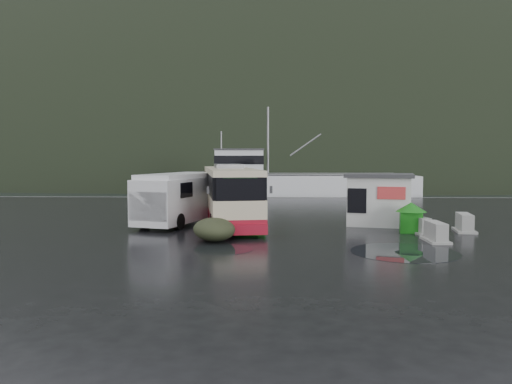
{
  "coord_description": "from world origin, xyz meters",
  "views": [
    {
      "loc": [
        0.23,
        -24.27,
        3.58
      ],
      "look_at": [
        -0.53,
        2.62,
        1.7
      ],
      "focal_mm": 35.0,
      "sensor_mm": 36.0,
      "label": 1
    }
  ],
  "objects_px": {
    "fishing_trawler": "(296,192)",
    "ticket_kiosk": "(378,225)",
    "coach_bus": "(230,223)",
    "waste_bin_right": "(411,232)",
    "jersey_barrier_b": "(435,242)",
    "jersey_barrier_c": "(464,232)",
    "jersey_barrier_a": "(419,233)",
    "dome_tent": "(214,241)",
    "waste_bin_left": "(250,233)",
    "white_van": "(180,224)"
  },
  "relations": [
    {
      "from": "white_van",
      "to": "dome_tent",
      "type": "relative_size",
      "value": 2.64
    },
    {
      "from": "waste_bin_left",
      "to": "waste_bin_right",
      "type": "distance_m",
      "value": 7.64
    },
    {
      "from": "dome_tent",
      "to": "ticket_kiosk",
      "type": "xyz_separation_m",
      "value": [
        8.14,
        5.14,
        0.0
      ]
    },
    {
      "from": "dome_tent",
      "to": "jersey_barrier_c",
      "type": "relative_size",
      "value": 1.42
    },
    {
      "from": "coach_bus",
      "to": "dome_tent",
      "type": "xyz_separation_m",
      "value": [
        -0.21,
        -5.89,
        0.0
      ]
    },
    {
      "from": "dome_tent",
      "to": "fishing_trawler",
      "type": "relative_size",
      "value": 0.1
    },
    {
      "from": "waste_bin_left",
      "to": "waste_bin_right",
      "type": "height_order",
      "value": "waste_bin_left"
    },
    {
      "from": "waste_bin_right",
      "to": "jersey_barrier_b",
      "type": "relative_size",
      "value": 0.86
    },
    {
      "from": "waste_bin_left",
      "to": "jersey_barrier_b",
      "type": "distance_m",
      "value": 8.22
    },
    {
      "from": "ticket_kiosk",
      "to": "white_van",
      "type": "bearing_deg",
      "value": -166.86
    },
    {
      "from": "jersey_barrier_b",
      "to": "waste_bin_left",
      "type": "bearing_deg",
      "value": 165.28
    },
    {
      "from": "coach_bus",
      "to": "jersey_barrier_c",
      "type": "height_order",
      "value": "coach_bus"
    },
    {
      "from": "waste_bin_left",
      "to": "jersey_barrier_a",
      "type": "relative_size",
      "value": 1.06
    },
    {
      "from": "waste_bin_left",
      "to": "fishing_trawler",
      "type": "height_order",
      "value": "fishing_trawler"
    },
    {
      "from": "white_van",
      "to": "jersey_barrier_c",
      "type": "distance_m",
      "value": 14.41
    },
    {
      "from": "coach_bus",
      "to": "dome_tent",
      "type": "height_order",
      "value": "coach_bus"
    },
    {
      "from": "waste_bin_left",
      "to": "jersey_barrier_a",
      "type": "height_order",
      "value": "waste_bin_left"
    },
    {
      "from": "dome_tent",
      "to": "jersey_barrier_b",
      "type": "bearing_deg",
      "value": -0.11
    },
    {
      "from": "waste_bin_left",
      "to": "waste_bin_right",
      "type": "relative_size",
      "value": 1.12
    },
    {
      "from": "coach_bus",
      "to": "ticket_kiosk",
      "type": "height_order",
      "value": "coach_bus"
    },
    {
      "from": "white_van",
      "to": "waste_bin_left",
      "type": "distance_m",
      "value": 5.06
    },
    {
      "from": "jersey_barrier_c",
      "to": "waste_bin_right",
      "type": "bearing_deg",
      "value": -172.77
    },
    {
      "from": "waste_bin_left",
      "to": "ticket_kiosk",
      "type": "xyz_separation_m",
      "value": [
        6.66,
        3.07,
        0.0
      ]
    },
    {
      "from": "waste_bin_left",
      "to": "ticket_kiosk",
      "type": "relative_size",
      "value": 0.47
    },
    {
      "from": "jersey_barrier_b",
      "to": "fishing_trawler",
      "type": "height_order",
      "value": "fishing_trawler"
    },
    {
      "from": "waste_bin_right",
      "to": "jersey_barrier_a",
      "type": "height_order",
      "value": "waste_bin_right"
    },
    {
      "from": "waste_bin_left",
      "to": "coach_bus",
      "type": "bearing_deg",
      "value": 108.45
    },
    {
      "from": "ticket_kiosk",
      "to": "fishing_trawler",
      "type": "bearing_deg",
      "value": 110.45
    },
    {
      "from": "waste_bin_right",
      "to": "jersey_barrier_b",
      "type": "height_order",
      "value": "waste_bin_right"
    },
    {
      "from": "waste_bin_left",
      "to": "ticket_kiosk",
      "type": "distance_m",
      "value": 7.33
    },
    {
      "from": "ticket_kiosk",
      "to": "jersey_barrier_b",
      "type": "distance_m",
      "value": 5.32
    },
    {
      "from": "dome_tent",
      "to": "waste_bin_left",
      "type": "bearing_deg",
      "value": 54.42
    },
    {
      "from": "jersey_barrier_a",
      "to": "jersey_barrier_c",
      "type": "bearing_deg",
      "value": 12.07
    },
    {
      "from": "waste_bin_left",
      "to": "fishing_trawler",
      "type": "relative_size",
      "value": 0.06
    },
    {
      "from": "ticket_kiosk",
      "to": "waste_bin_left",
      "type": "bearing_deg",
      "value": -141.54
    },
    {
      "from": "white_van",
      "to": "ticket_kiosk",
      "type": "relative_size",
      "value": 1.89
    },
    {
      "from": "jersey_barrier_c",
      "to": "ticket_kiosk",
      "type": "bearing_deg",
      "value": 148.16
    },
    {
      "from": "waste_bin_left",
      "to": "waste_bin_right",
      "type": "xyz_separation_m",
      "value": [
        7.62,
        0.49,
        0.0
      ]
    },
    {
      "from": "coach_bus",
      "to": "jersey_barrier_c",
      "type": "bearing_deg",
      "value": -23.83
    },
    {
      "from": "coach_bus",
      "to": "white_van",
      "type": "relative_size",
      "value": 1.73
    },
    {
      "from": "white_van",
      "to": "ticket_kiosk",
      "type": "xyz_separation_m",
      "value": [
        10.59,
        -0.1,
        0.0
      ]
    },
    {
      "from": "white_van",
      "to": "jersey_barrier_a",
      "type": "xyz_separation_m",
      "value": [
        11.93,
        -2.84,
        0.0
      ]
    },
    {
      "from": "ticket_kiosk",
      "to": "jersey_barrier_b",
      "type": "bearing_deg",
      "value": -62.21
    },
    {
      "from": "dome_tent",
      "to": "jersey_barrier_b",
      "type": "height_order",
      "value": "dome_tent"
    },
    {
      "from": "waste_bin_left",
      "to": "jersey_barrier_b",
      "type": "bearing_deg",
      "value": -14.72
    },
    {
      "from": "coach_bus",
      "to": "jersey_barrier_a",
      "type": "xyz_separation_m",
      "value": [
        9.26,
        -3.48,
        0.0
      ]
    },
    {
      "from": "fishing_trawler",
      "to": "ticket_kiosk",
      "type": "bearing_deg",
      "value": -83.75
    },
    {
      "from": "dome_tent",
      "to": "jersey_barrier_a",
      "type": "bearing_deg",
      "value": 14.25
    },
    {
      "from": "jersey_barrier_b",
      "to": "dome_tent",
      "type": "bearing_deg",
      "value": 179.89
    },
    {
      "from": "coach_bus",
      "to": "jersey_barrier_b",
      "type": "relative_size",
      "value": 6.79
    }
  ]
}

